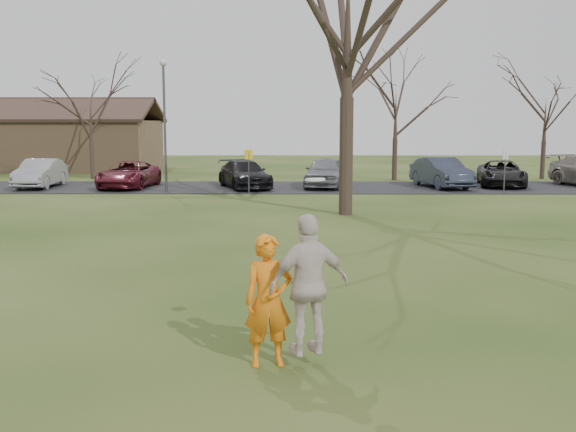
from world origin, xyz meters
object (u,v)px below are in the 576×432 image
at_px(building, 12,143).
at_px(big_tree, 348,16).
at_px(car_5, 441,172).
at_px(car_6, 501,173).
at_px(car_3, 244,174).
at_px(car_1, 40,173).
at_px(catching_play, 309,285).
at_px(car_4, 325,172).
at_px(player_defender, 268,301).
at_px(lamp_post, 164,109).
at_px(car_2, 129,175).

bearing_deg(building, big_tree, -46.27).
bearing_deg(car_5, car_6, -0.10).
bearing_deg(building, car_3, -37.44).
height_order(car_1, catching_play, catching_play).
height_order(car_3, catching_play, catching_play).
bearing_deg(car_4, building, 157.46).
bearing_deg(big_tree, car_1, 147.03).
height_order(player_defender, car_6, player_defender).
distance_m(car_3, lamp_post, 5.25).
xyz_separation_m(car_2, car_5, (15.98, 0.32, 0.09)).
bearing_deg(big_tree, building, 133.73).
xyz_separation_m(car_1, car_6, (23.85, 0.89, -0.06)).
bearing_deg(car_6, lamp_post, -158.06).
bearing_deg(building, car_4, -31.09).
bearing_deg(catching_play, car_6, 67.35).
height_order(car_5, building, building).
bearing_deg(car_4, catching_play, -84.68).
height_order(car_5, lamp_post, lamp_post).
height_order(car_4, catching_play, catching_play).
bearing_deg(big_tree, car_2, 137.32).
height_order(car_2, lamp_post, lamp_post).
xyz_separation_m(car_4, catching_play, (-1.41, -24.90, 0.32)).
bearing_deg(catching_play, car_1, 118.15).
distance_m(car_3, car_4, 4.14).
xyz_separation_m(car_3, car_6, (13.37, 1.02, -0.02)).
bearing_deg(big_tree, car_6, 49.57).
distance_m(car_4, lamp_post, 8.68).
bearing_deg(car_2, big_tree, -38.16).
height_order(car_6, big_tree, big_tree).
relative_size(catching_play, lamp_post, 0.38).
distance_m(car_5, big_tree, 12.92).
bearing_deg(car_6, car_3, -163.85).
bearing_deg(car_2, catching_play, -66.10).
xyz_separation_m(car_4, building, (-21.73, 13.10, 1.11)).
distance_m(player_defender, catching_play, 0.60).
relative_size(car_3, building, 0.23).
bearing_deg(catching_play, car_5, 73.49).
height_order(catching_play, building, building).
height_order(car_1, lamp_post, lamp_post).
bearing_deg(player_defender, lamp_post, 92.90).
bearing_deg(car_1, car_5, -1.89).
xyz_separation_m(car_4, big_tree, (0.27, -9.90, 6.18)).
distance_m(car_1, building, 15.18).
distance_m(car_1, car_6, 23.87).
bearing_deg(car_5, car_1, 168.11).
relative_size(car_1, car_2, 0.91).
xyz_separation_m(car_2, car_4, (10.03, 0.39, 0.11)).
xyz_separation_m(player_defender, car_6, (11.21, 25.49, -0.20)).
relative_size(car_4, catching_play, 1.93).
relative_size(building, big_tree, 1.47).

